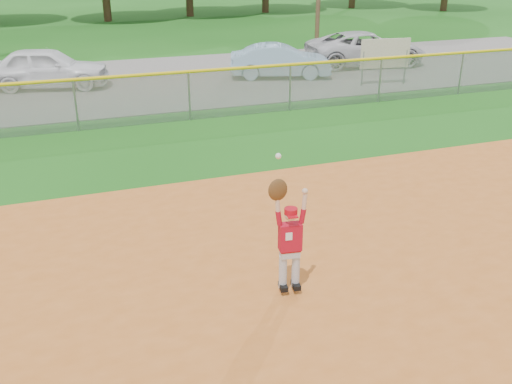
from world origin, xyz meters
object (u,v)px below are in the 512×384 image
(car_white_a, at_px, (47,68))
(car_white_b, at_px, (366,49))
(car_blue, at_px, (280,61))
(sponsor_sign, at_px, (385,55))
(ballplayer, at_px, (288,235))

(car_white_a, bearing_deg, car_white_b, -77.48)
(car_blue, distance_m, car_white_b, 4.74)
(car_white_a, height_order, sponsor_sign, sponsor_sign)
(car_white_b, relative_size, sponsor_sign, 2.69)
(ballplayer, bearing_deg, sponsor_sign, 53.17)
(car_blue, height_order, ballplayer, ballplayer)
(car_blue, xyz_separation_m, ballplayer, (-5.83, -14.71, 0.31))
(car_white_a, bearing_deg, car_blue, -84.84)
(sponsor_sign, bearing_deg, car_blue, 141.76)
(car_blue, bearing_deg, sponsor_sign, -110.33)
(car_blue, xyz_separation_m, car_white_b, (4.60, 1.14, 0.07))
(car_white_b, relative_size, ballplayer, 2.42)
(ballplayer, bearing_deg, car_white_b, 56.65)
(car_white_a, xyz_separation_m, sponsor_sign, (12.19, -3.76, 0.38))
(car_white_b, height_order, sponsor_sign, sponsor_sign)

